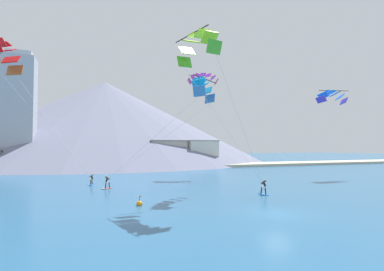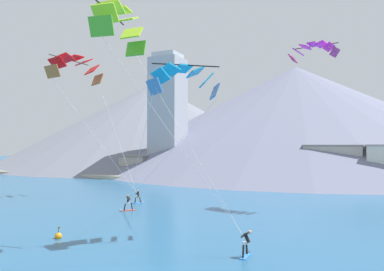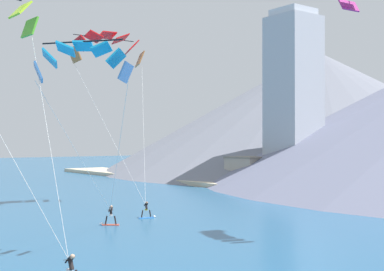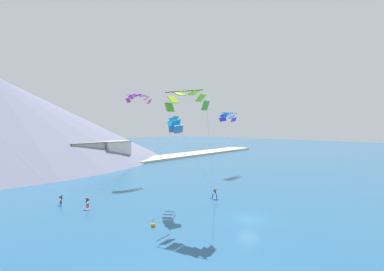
# 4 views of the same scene
# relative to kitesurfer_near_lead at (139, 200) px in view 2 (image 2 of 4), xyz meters

# --- Properties ---
(kitesurfer_near_lead) EXTENTS (0.80, 1.79, 1.65)m
(kitesurfer_near_lead) POSITION_rel_kitesurfer_near_lead_xyz_m (0.00, 0.00, 0.00)
(kitesurfer_near_lead) COLOR #337FDB
(kitesurfer_near_lead) RESTS_ON ground
(kitesurfer_near_trail) EXTENTS (1.40, 1.61, 1.77)m
(kitesurfer_near_trail) POSITION_rel_kitesurfer_near_lead_xyz_m (1.61, -5.08, 0.09)
(kitesurfer_near_trail) COLOR #E54C33
(kitesurfer_near_trail) RESTS_ON ground
(kitesurfer_mid_center) EXTENTS (0.69, 1.74, 1.80)m
(kitesurfer_mid_center) POSITION_rel_kitesurfer_near_lead_xyz_m (18.08, -15.69, 0.13)
(kitesurfer_mid_center) COLOR #337FDB
(kitesurfer_mid_center) RESTS_ON ground
(parafoil_kite_near_lead) EXTENTS (13.40, 8.72, 18.47)m
(parafoil_kite_near_lead) POSITION_rel_kitesurfer_near_lead_xyz_m (-11.88, 1.90, 17.80)
(parafoil_kite_near_lead) COLOR #AC632E
(parafoil_kite_near_trail) EXTENTS (12.63, 10.19, 12.21)m
(parafoil_kite_near_trail) POSITION_rel_kitesurfer_near_lead_xyz_m (11.99, -12.35, 12.01)
(parafoil_kite_near_trail) COLOR #3F76B7
(parafoil_kite_mid_center) EXTENTS (10.00, 6.38, 15.38)m
(parafoil_kite_mid_center) POSITION_rel_kitesurfer_near_lead_xyz_m (9.43, -17.48, 15.22)
(parafoil_kite_mid_center) COLOR #4EAE27
(parafoil_kite_distant_low_drift) EXTENTS (5.94, 3.02, 1.96)m
(parafoil_kite_distant_low_drift) POSITION_rel_kitesurfer_near_lead_xyz_m (19.83, 6.64, 17.99)
(parafoil_kite_distant_low_drift) COLOR #A32372
(race_marker_buoy) EXTENTS (0.56, 0.56, 1.02)m
(race_marker_buoy) POSITION_rel_kitesurfer_near_lead_xyz_m (3.71, -17.26, -0.29)
(race_marker_buoy) COLOR orange
(race_marker_buoy) RESTS_ON ground
(shoreline_strip) EXTENTS (180.00, 10.00, 0.70)m
(shoreline_strip) POSITION_rel_kitesurfer_near_lead_xyz_m (13.42, 29.48, -0.10)
(shoreline_strip) COLOR beige
(shoreline_strip) RESTS_ON ground
(shore_building_harbour_front) EXTENTS (6.44, 5.64, 4.72)m
(shore_building_harbour_front) POSITION_rel_kitesurfer_near_lead_xyz_m (-21.38, 32.73, 1.93)
(shore_building_harbour_front) COLOR #A89E8E
(shore_building_harbour_front) RESTS_ON ground
(shore_building_promenade_mid) EXTENTS (10.22, 5.11, 7.17)m
(shore_building_promenade_mid) POSITION_rel_kitesurfer_near_lead_xyz_m (20.17, 32.93, 3.15)
(shore_building_promenade_mid) COLOR #B7AD9E
(shore_building_promenade_mid) RESTS_ON ground
(highrise_tower) EXTENTS (7.00, 7.00, 28.42)m
(highrise_tower) POSITION_rel_kitesurfer_near_lead_xyz_m (-15.95, 37.35, 13.55)
(highrise_tower) COLOR #A8ADB7
(highrise_tower) RESTS_ON ground
(mountain_peak_west_ridge) EXTENTS (122.31, 122.31, 31.15)m
(mountain_peak_west_ridge) POSITION_rel_kitesurfer_near_lead_xyz_m (6.69, 78.01, 15.13)
(mountain_peak_west_ridge) COLOR slate
(mountain_peak_west_ridge) RESTS_ON ground
(mountain_peak_central_summit) EXTENTS (103.03, 103.03, 28.50)m
(mountain_peak_central_summit) POSITION_rel_kitesurfer_near_lead_xyz_m (-41.17, 73.58, 13.80)
(mountain_peak_central_summit) COLOR slate
(mountain_peak_central_summit) RESTS_ON ground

